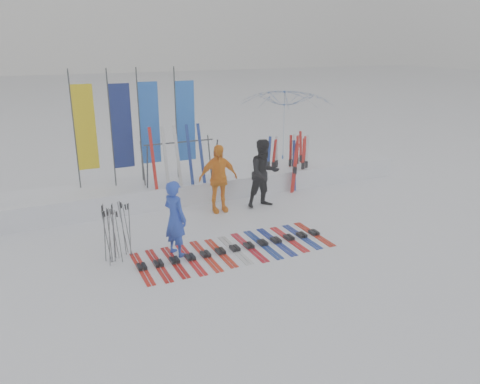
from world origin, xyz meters
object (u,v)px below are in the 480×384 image
person_black (264,173)px  ski_rack (180,156)px  person_yellow (218,178)px  ski_row (235,249)px  person_blue (175,218)px  tent_canopy (286,128)px

person_black → ski_rack: size_ratio=0.94×
person_yellow → ski_row: (-0.65, -2.49, -0.90)m
person_blue → person_black: (3.20, 1.95, 0.12)m
person_blue → ski_row: bearing=-129.7°
ski_row → person_blue: bearing=163.6°
person_blue → person_black: 3.74m
person_yellow → tent_canopy: 5.01m
tent_canopy → person_black: bearing=-128.5°
ski_row → tent_canopy: bearing=50.8°
ski_row → person_yellow: bearing=75.4°
ski_row → ski_rack: ski_rack is taller
person_black → person_yellow: 1.32m
ski_rack → person_blue: bearing=-110.1°
person_blue → tent_canopy: tent_canopy is taller
person_yellow → ski_rack: 1.38m
tent_canopy → ski_row: bearing=-129.2°
person_black → tent_canopy: size_ratio=0.59×
person_blue → tent_canopy: (5.80, 5.22, 0.63)m
ski_row → ski_rack: (-0.06, 3.60, 1.35)m
person_yellow → ski_rack: bearing=125.2°
person_yellow → ski_row: size_ratio=0.42×
person_black → ski_rack: person_black is taller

